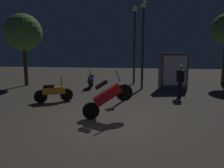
# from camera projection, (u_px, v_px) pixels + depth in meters

# --- Properties ---
(ground_plane) EXTENTS (40.00, 40.00, 0.00)m
(ground_plane) POSITION_uv_depth(u_px,v_px,m) (112.00, 121.00, 6.79)
(ground_plane) COLOR #4C443D
(motorcycle_red_foreground) EXTENTS (1.62, 0.55, 1.63)m
(motorcycle_red_foreground) POSITION_uv_depth(u_px,v_px,m) (107.00, 96.00, 6.92)
(motorcycle_red_foreground) COLOR black
(motorcycle_red_foreground) RESTS_ON ground_plane
(motorcycle_blue_parked_left) EXTENTS (0.42, 1.66, 1.11)m
(motorcycle_blue_parked_left) POSITION_uv_depth(u_px,v_px,m) (91.00, 81.00, 12.64)
(motorcycle_blue_parked_left) COLOR black
(motorcycle_blue_parked_left) RESTS_ON ground_plane
(motorcycle_orange_parked_right) EXTENTS (1.53, 0.83, 1.11)m
(motorcycle_orange_parked_right) POSITION_uv_depth(u_px,v_px,m) (54.00, 92.00, 9.20)
(motorcycle_orange_parked_right) COLOR black
(motorcycle_orange_parked_right) RESTS_ON ground_plane
(person_rider_beside) EXTENTS (0.32, 0.66, 1.56)m
(person_rider_beside) POSITION_uv_depth(u_px,v_px,m) (180.00, 78.00, 10.03)
(person_rider_beside) COLOR black
(person_rider_beside) RESTS_ON ground_plane
(streetlamp_near) EXTENTS (0.36, 0.36, 5.06)m
(streetlamp_near) POSITION_uv_depth(u_px,v_px,m) (135.00, 35.00, 13.84)
(streetlamp_near) COLOR #38383D
(streetlamp_near) RESTS_ON ground_plane
(streetlamp_far) EXTENTS (0.36, 0.36, 4.91)m
(streetlamp_far) POSITION_uv_depth(u_px,v_px,m) (143.00, 34.00, 11.83)
(streetlamp_far) COLOR #38383D
(streetlamp_far) RESTS_ON ground_plane
(tree_center_bg) EXTENTS (2.27, 2.27, 4.47)m
(tree_center_bg) POSITION_uv_depth(u_px,v_px,m) (23.00, 33.00, 13.08)
(tree_center_bg) COLOR #4C331E
(tree_center_bg) RESTS_ON ground_plane
(kiosk_billboard) EXTENTS (1.67, 0.86, 2.10)m
(kiosk_billboard) POSITION_uv_depth(u_px,v_px,m) (173.00, 71.00, 12.17)
(kiosk_billboard) COLOR #595960
(kiosk_billboard) RESTS_ON ground_plane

